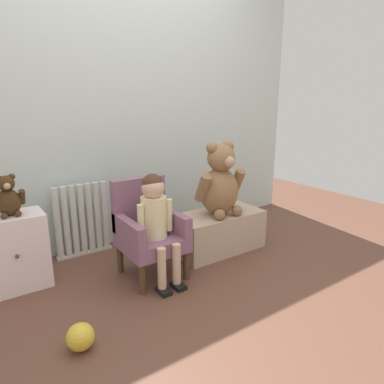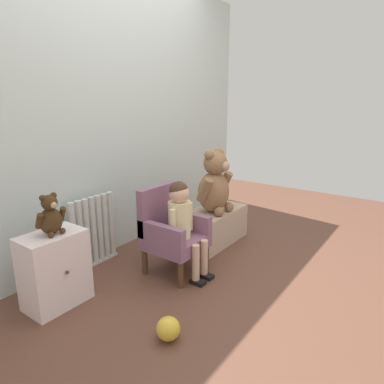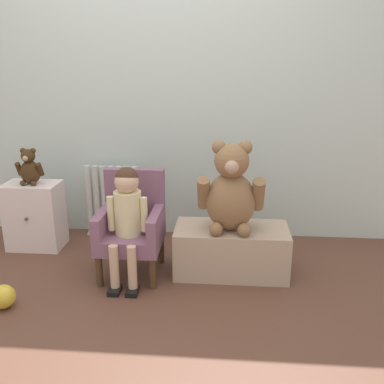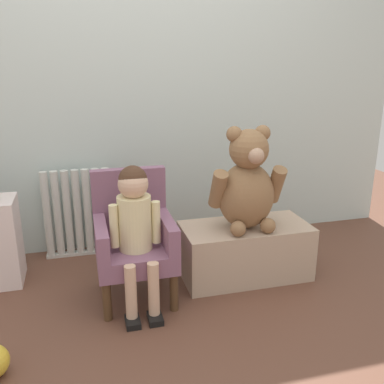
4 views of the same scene
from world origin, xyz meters
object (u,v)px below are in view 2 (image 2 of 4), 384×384
(child_armchair, at_px, (171,231))
(child_figure, at_px, (182,215))
(small_dresser, at_px, (55,270))
(low_bench, at_px, (212,227))
(small_teddy_bear, at_px, (51,217))
(radiator, at_px, (94,231))
(large_teddy_bear, at_px, (214,185))
(toy_ball, at_px, (168,329))

(child_armchair, relative_size, child_figure, 0.91)
(small_dresser, xyz_separation_m, child_figure, (0.80, -0.43, 0.23))
(child_figure, relative_size, low_bench, 1.00)
(small_teddy_bear, bearing_deg, small_dresser, 126.63)
(radiator, height_order, large_teddy_bear, large_teddy_bear)
(child_figure, distance_m, toy_ball, 0.86)
(small_dresser, xyz_separation_m, toy_ball, (0.16, -0.82, -0.18))
(low_bench, height_order, toy_ball, low_bench)
(radiator, xyz_separation_m, low_bench, (0.93, -0.54, -0.13))
(small_dresser, relative_size, child_armchair, 0.74)
(small_dresser, height_order, child_figure, child_figure)
(child_armchair, bearing_deg, radiator, 116.16)
(child_figure, distance_m, small_teddy_bear, 0.91)
(low_bench, height_order, large_teddy_bear, large_teddy_bear)
(radiator, distance_m, large_teddy_bear, 1.12)
(child_armchair, relative_size, small_teddy_bear, 2.55)
(small_dresser, distance_m, large_teddy_bear, 1.51)
(small_teddy_bear, relative_size, toy_ball, 1.91)
(small_dresser, distance_m, child_figure, 0.94)
(small_dresser, height_order, child_armchair, child_armchair)
(radiator, distance_m, child_figure, 0.77)
(radiator, distance_m, child_armchair, 0.64)
(child_figure, xyz_separation_m, small_teddy_bear, (-0.80, 0.42, 0.13))
(small_dresser, relative_size, toy_ball, 3.62)
(low_bench, bearing_deg, large_teddy_bear, -117.59)
(radiator, bearing_deg, toy_ball, -108.60)
(small_dresser, distance_m, child_armchair, 0.87)
(radiator, distance_m, small_teddy_bear, 0.67)
(toy_ball, bearing_deg, radiator, 71.40)
(low_bench, bearing_deg, child_figure, -167.68)
(child_figure, height_order, small_teddy_bear, small_teddy_bear)
(child_armchair, xyz_separation_m, toy_ball, (-0.65, -0.50, -0.26))
(low_bench, relative_size, small_teddy_bear, 2.79)
(small_dresser, bearing_deg, large_teddy_bear, -12.15)
(child_armchair, bearing_deg, large_teddy_bear, 0.60)
(radiator, relative_size, large_teddy_bear, 0.99)
(radiator, xyz_separation_m, small_dresser, (-0.52, -0.26, -0.04))
(radiator, xyz_separation_m, child_armchair, (0.28, -0.58, 0.05))
(large_teddy_bear, bearing_deg, toy_ball, -158.30)
(child_figure, bearing_deg, small_teddy_bear, 152.37)
(small_dresser, bearing_deg, radiator, 26.33)
(large_teddy_bear, bearing_deg, child_armchair, -179.40)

